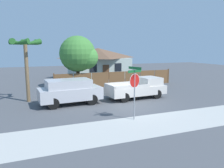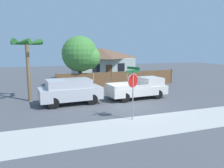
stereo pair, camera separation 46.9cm
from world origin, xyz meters
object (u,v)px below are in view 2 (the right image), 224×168
Objects in this scene: oak_tree at (82,55)px; stop_sign at (133,84)px; red_suv at (70,91)px; house at (102,62)px; orange_pickup at (139,88)px; palm_tree at (27,48)px.

oak_tree is 1.76× the size of stop_sign.
oak_tree is 7.54m from red_suv.
house is 14.77m from orange_pickup.
red_suv reaches higher than orange_pickup.
house is 2.72× the size of stop_sign.
house is 16.29m from red_suv.
oak_tree reaches higher than orange_pickup.
house is at bearing 81.73° from orange_pickup.
stop_sign is at bearing -124.28° from orange_pickup.
stop_sign is (-4.15, -19.60, -0.04)m from house.
orange_pickup is (5.77, 0.02, -0.19)m from red_suv.
oak_tree reaches higher than palm_tree.
oak_tree reaches higher than red_suv.
oak_tree is 7.03m from palm_tree.
stop_sign is at bearing -101.96° from house.
red_suv is at bearing 100.03° from stop_sign.
oak_tree is 1.17× the size of red_suv.
orange_pickup is at bearing 39.41° from stop_sign.
palm_tree reaches higher than red_suv.
palm_tree reaches higher than house.
palm_tree is 0.97× the size of orange_pickup.
stop_sign is at bearing -63.67° from red_suv.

